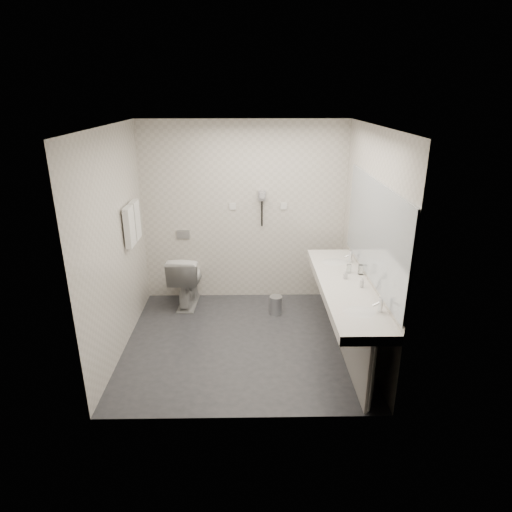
{
  "coord_description": "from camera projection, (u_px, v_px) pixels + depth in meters",
  "views": [
    {
      "loc": [
        0.07,
        -4.55,
        2.83
      ],
      "look_at": [
        0.15,
        0.15,
        1.05
      ],
      "focal_mm": 30.66,
      "sensor_mm": 36.0,
      "label": 1
    }
  ],
  "objects": [
    {
      "name": "wall_back",
      "position": [
        244.0,
        213.0,
        6.03
      ],
      "size": [
        2.8,
        0.0,
        2.8
      ],
      "primitive_type": "plane",
      "rotation": [
        1.57,
        0.0,
        0.0
      ],
      "color": "beige",
      "rests_on": "floor"
    },
    {
      "name": "floor",
      "position": [
        244.0,
        342.0,
        5.25
      ],
      "size": [
        2.8,
        2.8,
        0.0
      ],
      "primitive_type": "plane",
      "color": "#292A2F",
      "rests_on": "ground"
    },
    {
      "name": "ceiling",
      "position": [
        241.0,
        126.0,
        4.37
      ],
      "size": [
        2.8,
        2.8,
        0.0
      ],
      "primitive_type": "plane",
      "rotation": [
        3.14,
        0.0,
        0.0
      ],
      "color": "silver",
      "rests_on": "wall_back"
    },
    {
      "name": "basin_near",
      "position": [
        359.0,
        313.0,
        4.18
      ],
      "size": [
        0.4,
        0.31,
        0.05
      ],
      "primitive_type": "ellipsoid",
      "color": "silver",
      "rests_on": "vanity_counter"
    },
    {
      "name": "toilet",
      "position": [
        187.0,
        279.0,
        6.07
      ],
      "size": [
        0.46,
        0.76,
        0.75
      ],
      "primitive_type": "imported",
      "rotation": [
        0.0,
        0.0,
        3.09
      ],
      "color": "silver",
      "rests_on": "floor"
    },
    {
      "name": "pedal_bin",
      "position": [
        276.0,
        306.0,
        5.89
      ],
      "size": [
        0.18,
        0.18,
        0.24
      ],
      "primitive_type": "cylinder",
      "rotation": [
        0.0,
        0.0,
        0.07
      ],
      "color": "#B2B5BA",
      "rests_on": "floor"
    },
    {
      "name": "vanity_counter",
      "position": [
        345.0,
        288.0,
        4.8
      ],
      "size": [
        0.55,
        2.2,
        0.1
      ],
      "primitive_type": "cube",
      "color": "silver",
      "rests_on": "floor"
    },
    {
      "name": "soap_bottle_a",
      "position": [
        345.0,
        275.0,
        4.9
      ],
      "size": [
        0.04,
        0.04,
        0.1
      ],
      "primitive_type": "imported",
      "rotation": [
        0.0,
        0.0,
        0.01
      ],
      "color": "beige",
      "rests_on": "vanity_counter"
    },
    {
      "name": "faucet_near",
      "position": [
        381.0,
        305.0,
        4.15
      ],
      "size": [
        0.04,
        0.04,
        0.15
      ],
      "primitive_type": "cylinder",
      "color": "silver",
      "rests_on": "vanity_counter"
    },
    {
      "name": "dryer_cradle",
      "position": [
        262.0,
        196.0,
        5.92
      ],
      "size": [
        0.1,
        0.04,
        0.14
      ],
      "primitive_type": "cube",
      "color": "gray",
      "rests_on": "wall_back"
    },
    {
      "name": "towel_far",
      "position": [
        135.0,
        220.0,
        5.41
      ],
      "size": [
        0.07,
        0.24,
        0.48
      ],
      "primitive_type": "cube",
      "color": "white",
      "rests_on": "towel_rail"
    },
    {
      "name": "vanity_panel",
      "position": [
        345.0,
        322.0,
        4.95
      ],
      "size": [
        0.03,
        2.15,
        0.75
      ],
      "primitive_type": "cube",
      "color": "gray",
      "rests_on": "floor"
    },
    {
      "name": "wall_right",
      "position": [
        369.0,
        243.0,
        4.83
      ],
      "size": [
        0.0,
        2.6,
        2.6
      ],
      "primitive_type": "plane",
      "rotation": [
        1.57,
        0.0,
        -1.57
      ],
      "color": "beige",
      "rests_on": "floor"
    },
    {
      "name": "dryer_barrel",
      "position": [
        262.0,
        195.0,
        5.84
      ],
      "size": [
        0.08,
        0.14,
        0.08
      ],
      "primitive_type": "cylinder",
      "rotation": [
        1.57,
        0.0,
        0.0
      ],
      "color": "gray",
      "rests_on": "dryer_cradle"
    },
    {
      "name": "mirror",
      "position": [
        374.0,
        231.0,
        4.58
      ],
      "size": [
        0.02,
        2.2,
        1.05
      ],
      "primitive_type": "cube",
      "color": "#B2BCC6",
      "rests_on": "wall_right"
    },
    {
      "name": "vanity_post_far",
      "position": [
        331.0,
        284.0,
        5.93
      ],
      "size": [
        0.06,
        0.06,
        0.75
      ],
      "primitive_type": "cylinder",
      "color": "silver",
      "rests_on": "floor"
    },
    {
      "name": "faucet_far",
      "position": [
        351.0,
        256.0,
        5.37
      ],
      "size": [
        0.04,
        0.04,
        0.15
      ],
      "primitive_type": "cylinder",
      "color": "silver",
      "rests_on": "vanity_counter"
    },
    {
      "name": "basin_far",
      "position": [
        334.0,
        263.0,
        5.4
      ],
      "size": [
        0.4,
        0.31,
        0.05
      ],
      "primitive_type": "ellipsoid",
      "color": "silver",
      "rests_on": "vanity_counter"
    },
    {
      "name": "dryer_cord",
      "position": [
        262.0,
        214.0,
        5.99
      ],
      "size": [
        0.02,
        0.02,
        0.35
      ],
      "primitive_type": "cylinder",
      "color": "black",
      "rests_on": "dryer_cradle"
    },
    {
      "name": "towel_near",
      "position": [
        129.0,
        227.0,
        5.15
      ],
      "size": [
        0.07,
        0.24,
        0.48
      ],
      "primitive_type": "cube",
      "color": "white",
      "rests_on": "towel_rail"
    },
    {
      "name": "wall_left",
      "position": [
        115.0,
        245.0,
        4.79
      ],
      "size": [
        0.0,
        2.6,
        2.6
      ],
      "primitive_type": "plane",
      "rotation": [
        1.57,
        0.0,
        1.57
      ],
      "color": "beige",
      "rests_on": "floor"
    },
    {
      "name": "glass_left",
      "position": [
        349.0,
        269.0,
        5.06
      ],
      "size": [
        0.06,
        0.06,
        0.1
      ],
      "primitive_type": "cylinder",
      "rotation": [
        0.0,
        0.0,
        -0.08
      ],
      "color": "silver",
      "rests_on": "vanity_counter"
    },
    {
      "name": "glass_right",
      "position": [
        361.0,
        270.0,
        5.02
      ],
      "size": [
        0.07,
        0.07,
        0.11
      ],
      "primitive_type": "cylinder",
      "rotation": [
        0.0,
        0.0,
        -0.18
      ],
      "color": "silver",
      "rests_on": "vanity_counter"
    },
    {
      "name": "wall_front",
      "position": [
        241.0,
        296.0,
        3.6
      ],
      "size": [
        2.8,
        0.0,
        2.8
      ],
      "primitive_type": "plane",
      "rotation": [
        -1.57,
        0.0,
        0.0
      ],
      "color": "beige",
      "rests_on": "floor"
    },
    {
      "name": "vanity_post_near",
      "position": [
        371.0,
        378.0,
        3.98
      ],
      "size": [
        0.06,
        0.06,
        0.75
      ],
      "primitive_type": "cylinder",
      "color": "silver",
      "rests_on": "floor"
    },
    {
      "name": "flush_plate",
      "position": [
        183.0,
        234.0,
        6.11
      ],
      "size": [
        0.18,
        0.02,
        0.12
      ],
      "primitive_type": "cube",
      "color": "#B2B5BA",
      "rests_on": "wall_back"
    },
    {
      "name": "bin_lid",
      "position": [
        276.0,
        297.0,
        5.84
      ],
      "size": [
        0.17,
        0.17,
        0.02
      ],
      "primitive_type": "cylinder",
      "color": "#B2B5BA",
      "rests_on": "pedal_bin"
    },
    {
      "name": "towel_rail",
      "position": [
        130.0,
        206.0,
        5.2
      ],
      "size": [
        0.02,
        0.62,
        0.02
      ],
      "primitive_type": "cylinder",
      "rotation": [
        1.57,
        0.0,
        0.0
      ],
      "color": "silver",
      "rests_on": "wall_left"
    },
    {
      "name": "switch_plate_a",
      "position": [
        233.0,
        206.0,
        5.98
      ],
      "size": [
        0.09,
        0.02,
        0.09
      ],
      "primitive_type": "cube",
      "color": "silver",
      "rests_on": "wall_back"
    },
    {
      "name": "switch_plate_b",
      "position": [
        284.0,
        206.0,
        5.99
      ],
      "size": [
        0.09,
        0.02,
        0.09
      ],
      "primitive_type": "cube",
      "color": "silver",
      "rests_on": "wall_back"
    },
    {
      "name": "soap_bottle_c",
      "position": [
        362.0,
        282.0,
        4.68
      ],
      "size": [
        0.05,
        0.05,
        0.12
      ],
      "primitive_type": "imported",
      "rotation": [
        0.0,
        0.0,
        -0.09
      ],
      "color": "beige",
      "rests_on": "vanity_counter"
    }
  ]
}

